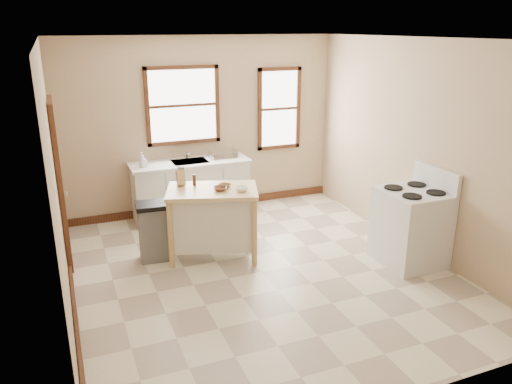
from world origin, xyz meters
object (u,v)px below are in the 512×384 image
(knife_block, at_px, (181,178))
(pepper_grinder, at_px, (194,180))
(soap_bottle_b, at_px, (144,161))
(kitchen_island, at_px, (213,223))
(soap_bottle_a, at_px, (142,160))
(gas_stove, at_px, (411,217))
(bowl_a, at_px, (220,189))
(bowl_c, at_px, (242,189))
(trash_bin, at_px, (153,232))
(bowl_b, at_px, (225,186))
(dish_rack, at_px, (223,154))

(knife_block, relative_size, pepper_grinder, 1.33)
(soap_bottle_b, xyz_separation_m, kitchen_island, (0.61, -1.47, -0.54))
(knife_block, distance_m, pepper_grinder, 0.18)
(soap_bottle_a, bearing_deg, gas_stove, -44.33)
(gas_stove, bearing_deg, kitchen_island, 153.93)
(kitchen_island, bearing_deg, bowl_a, -30.85)
(bowl_c, xyz_separation_m, trash_bin, (-1.08, 0.42, -0.57))
(pepper_grinder, bearing_deg, gas_stove, -28.64)
(gas_stove, bearing_deg, pepper_grinder, 151.36)
(bowl_b, bearing_deg, soap_bottle_b, 118.30)
(trash_bin, bearing_deg, kitchen_island, -10.01)
(bowl_b, distance_m, gas_stove, 2.42)
(kitchen_island, bearing_deg, soap_bottle_a, 131.61)
(knife_block, height_order, gas_stove, gas_stove)
(dish_rack, bearing_deg, trash_bin, -145.88)
(trash_bin, height_order, gas_stove, gas_stove)
(pepper_grinder, bearing_deg, bowl_b, -31.01)
(gas_stove, bearing_deg, bowl_a, 155.03)
(dish_rack, xyz_separation_m, gas_stove, (1.63, -2.67, -0.35))
(soap_bottle_a, relative_size, bowl_b, 1.42)
(kitchen_island, distance_m, pepper_grinder, 0.61)
(bowl_c, bearing_deg, soap_bottle_a, 119.73)
(bowl_c, bearing_deg, bowl_b, 122.07)
(dish_rack, xyz_separation_m, pepper_grinder, (-0.83, -1.32, 0.04))
(soap_bottle_b, xyz_separation_m, trash_bin, (-0.14, -1.28, -0.62))
(knife_block, relative_size, bowl_b, 1.25)
(kitchen_island, distance_m, gas_stove, 2.55)
(pepper_grinder, bearing_deg, trash_bin, -177.23)
(bowl_a, distance_m, bowl_b, 0.14)
(soap_bottle_b, relative_size, knife_block, 0.89)
(dish_rack, height_order, trash_bin, dish_rack)
(bowl_a, relative_size, bowl_b, 1.15)
(gas_stove, bearing_deg, bowl_b, 151.76)
(dish_rack, relative_size, kitchen_island, 0.38)
(kitchen_island, xyz_separation_m, trash_bin, (-0.75, 0.20, -0.08))
(soap_bottle_a, height_order, bowl_a, soap_bottle_a)
(dish_rack, bearing_deg, soap_bottle_b, 173.60)
(pepper_grinder, relative_size, bowl_b, 0.94)
(soap_bottle_b, xyz_separation_m, bowl_c, (0.93, -1.70, -0.04))
(soap_bottle_b, height_order, bowl_b, soap_bottle_b)
(pepper_grinder, relative_size, trash_bin, 0.19)
(bowl_a, distance_m, bowl_c, 0.28)
(dish_rack, xyz_separation_m, kitchen_island, (-0.66, -1.54, -0.50))
(pepper_grinder, bearing_deg, knife_block, 156.87)
(bowl_b, bearing_deg, dish_rack, 72.42)
(soap_bottle_b, distance_m, pepper_grinder, 1.33)
(soap_bottle_b, relative_size, trash_bin, 0.23)
(pepper_grinder, height_order, trash_bin, pepper_grinder)
(bowl_c, height_order, gas_stove, gas_stove)
(soap_bottle_b, bearing_deg, pepper_grinder, -85.10)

